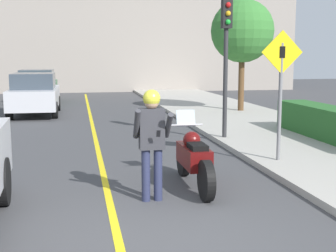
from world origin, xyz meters
TOP-DOWN VIEW (x-y plane):
  - ground_plane at (0.00, 0.00)m, footprint 80.00×80.00m
  - road_center_line at (-0.60, 6.00)m, footprint 0.12×36.00m
  - building_backdrop at (0.00, 26.00)m, footprint 28.00×1.20m
  - motorcycle at (0.95, 2.33)m, footprint 0.62×2.36m
  - person_biker at (0.09, 1.65)m, footprint 0.59×0.49m
  - crossing_sign at (3.13, 3.57)m, footprint 0.91×0.08m
  - traffic_light at (2.88, 6.54)m, footprint 0.26×0.30m
  - hedge_row at (5.60, 5.59)m, footprint 0.90×5.19m
  - street_tree at (5.53, 12.65)m, footprint 2.55×2.55m
  - parked_car_silver at (-2.77, 13.76)m, footprint 1.88×4.20m
  - parked_car_green at (-3.06, 18.98)m, footprint 1.88×4.20m

SIDE VIEW (x-z plane):
  - ground_plane at x=0.00m, z-range 0.00..0.00m
  - road_center_line at x=-0.60m, z-range 0.00..0.01m
  - motorcycle at x=0.95m, z-range -0.14..1.18m
  - hedge_row at x=5.60m, z-range 0.13..0.97m
  - parked_car_silver at x=-2.77m, z-range 0.02..1.70m
  - parked_car_green at x=-3.06m, z-range 0.02..1.70m
  - person_biker at x=0.09m, z-range 0.22..2.03m
  - crossing_sign at x=3.13m, z-range 0.41..3.15m
  - traffic_light at x=2.88m, z-range 0.85..4.55m
  - street_tree at x=5.53m, z-range 1.09..5.59m
  - building_backdrop at x=0.00m, z-range 0.00..6.83m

